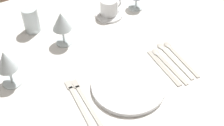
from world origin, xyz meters
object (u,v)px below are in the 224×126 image
Objects in this scene: spoon_soup at (165,62)px; spoon_dessert at (170,56)px; dinner_knife at (164,69)px; fork_outer at (85,100)px; wine_glass_far at (62,22)px; wine_glass_left at (6,62)px; coffee_cup_left at (109,7)px; fork_inner at (77,101)px; drink_tumbler at (31,21)px; spoon_tea at (177,54)px; dinner_plate at (129,85)px.

spoon_soup and spoon_dessert have the same top height.
dinner_knife is at bearing -145.05° from spoon_dessert.
wine_glass_far is at bearing 79.16° from fork_outer.
wine_glass_left reaches higher than dinner_knife.
wine_glass_far is at bearing -163.62° from coffee_cup_left.
drink_tumbler reaches higher than fork_inner.
wine_glass_far reaches higher than spoon_dessert.
coffee_cup_left is 0.35m from drink_tumbler.
spoon_dessert is 2.02× the size of drink_tumbler.
spoon_dessert is 0.60m from drink_tumbler.
coffee_cup_left reaches higher than spoon_tea.
coffee_cup_left is at bearing 50.91° from fork_outer.
spoon_dessert is at bearing 4.30° from fork_outer.
spoon_tea reaches higher than fork_inner.
dinner_knife is 0.08m from spoon_dessert.
dinner_plate is 2.57× the size of coffee_cup_left.
wine_glass_left is at bearing -160.06° from coffee_cup_left.
wine_glass_far is (-0.10, 0.34, 0.10)m from dinner_plate.
spoon_dessert is at bearing 34.95° from dinner_knife.
spoon_soup is (0.38, 0.00, 0.00)m from fork_inner.
wine_glass_far reaches higher than dinner_plate.
wine_glass_left is at bearing 133.02° from fork_outer.
dinner_knife is at bearing -88.49° from coffee_cup_left.
spoon_dessert is (0.23, 0.05, -0.01)m from dinner_plate.
fork_inner is at bearing -179.46° from spoon_soup.
spoon_tea is 1.49× the size of wine_glass_far.
wine_glass_left reaches higher than fork_outer.
fork_inner is at bearing -177.49° from spoon_dessert.
spoon_tea is (0.07, 0.01, 0.00)m from spoon_soup.
fork_inner is 0.52m from coffee_cup_left.
spoon_dessert is 1.51× the size of wine_glass_far.
dinner_knife is at bearing -22.90° from wine_glass_left.
fork_outer is at bearing -24.33° from fork_inner.
spoon_dessert is (0.06, 0.04, -0.00)m from dinner_knife.
dinner_plate is 0.44m from wine_glass_left.
fork_inner is at bearing -105.61° from wine_glass_far.
wine_glass_far is (-0.29, 0.30, 0.11)m from spoon_soup.
fork_outer is 0.33m from dinner_knife.
dinner_plate is 1.18× the size of fork_outer.
spoon_tea is (0.09, 0.04, 0.00)m from dinner_knife.
dinner_plate reaches higher than spoon_dessert.
fork_inner is 0.45m from spoon_tea.
dinner_plate is 1.17× the size of spoon_dessert.
wine_glass_left is 0.28m from wine_glass_far.
dinner_plate reaches higher than dinner_knife.
spoon_soup is 2.10× the size of coffee_cup_left.
wine_glass_left is at bearing 160.64° from spoon_soup.
dinner_plate reaches higher than fork_outer.
coffee_cup_left reaches higher than dinner_plate.
dinner_knife is 0.04m from spoon_soup.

